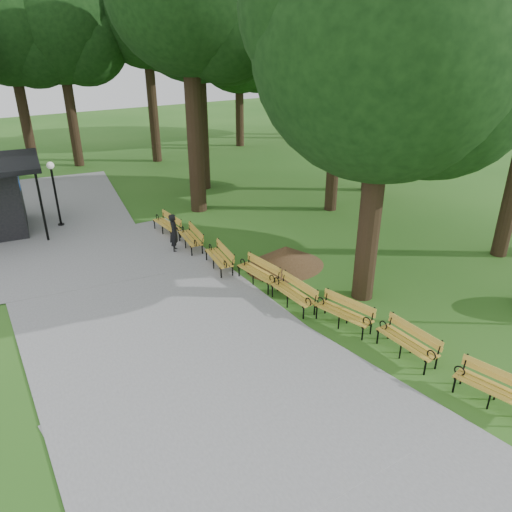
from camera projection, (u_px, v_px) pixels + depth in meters
ground at (307, 323)px, 14.45m from camera, size 100.00×100.00×0.00m
path at (145, 317)px, 14.66m from camera, size 12.00×38.00×0.06m
person at (174, 233)px, 19.00m from camera, size 0.59×0.68×1.58m
lamp_post at (53, 180)px, 20.99m from camera, size 0.32×0.32×2.98m
dirt_mound at (285, 256)px, 17.85m from camera, size 2.61×2.61×0.82m
bench_0 at (494, 389)px, 11.05m from camera, size 1.01×1.99×0.88m
bench_1 at (407, 342)px, 12.77m from camera, size 0.68×1.91×0.88m
bench_2 at (344, 313)px, 14.10m from camera, size 1.01×1.99×0.88m
bench_3 at (293, 294)px, 15.19m from camera, size 0.65×1.90×0.88m
bench_4 at (258, 273)px, 16.55m from camera, size 0.78×1.94×0.88m
bench_5 at (219, 258)px, 17.66m from camera, size 0.96×1.98×0.88m
bench_6 at (190, 238)px, 19.39m from camera, size 0.92×1.98×0.88m
bench_7 at (167, 225)px, 20.81m from camera, size 0.70×1.92×0.88m
lawn_tree_0 at (388, 46)px, 12.72m from camera, size 7.45×7.45×11.45m
lawn_tree_1 at (341, 55)px, 21.00m from camera, size 6.17×6.17×10.31m
lawn_tree_4 at (195, 4)px, 23.51m from camera, size 7.61×7.61×13.28m
lawn_tree_5 at (379, 60)px, 24.20m from camera, size 5.13×5.13×9.46m
tree_backdrop at (171, 31)px, 31.87m from camera, size 37.49×9.65×16.60m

